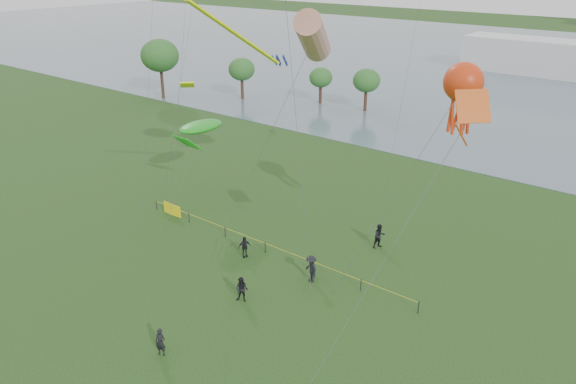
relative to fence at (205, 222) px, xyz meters
The scene contains 12 objects.
pavilion_left 80.05m from the fence, 89.91° to the left, with size 22.00×8.00×6.00m, color silver.
trees 41.73m from the fence, 131.77° to the left, with size 32.01×16.77×8.60m.
fence is the anchor object (origin of this frame).
spectator_a 10.56m from the fence, 31.84° to the right, with size 0.80×0.63×1.65m, color black.
spectator_b 11.03m from the fence, ahead, with size 1.22×0.70×1.88m, color black.
spectator_c 5.53m from the fence, 14.29° to the right, with size 0.92×0.38×1.57m, color black.
spectator_f 14.97m from the fence, 53.13° to the right, with size 0.59×0.39×1.63m, color black.
spectator_g 13.46m from the fence, 25.28° to the left, with size 0.90×0.70×1.84m, color black.
kite_windsock 16.45m from the fence, 29.03° to the left, with size 7.00×6.72×16.76m.
kite_creature 8.48m from the fence, 136.55° to the left, with size 3.18×8.56×6.97m.
kite_octopus 22.23m from the fence, 10.16° to the left, with size 6.17×5.69×14.46m.
kite_delta 25.44m from the fence, 13.95° to the right, with size 3.43×14.18×14.77m.
Camera 1 is at (17.23, -11.89, 19.87)m, focal length 35.00 mm.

